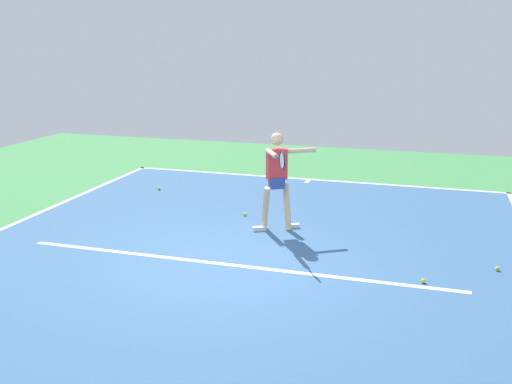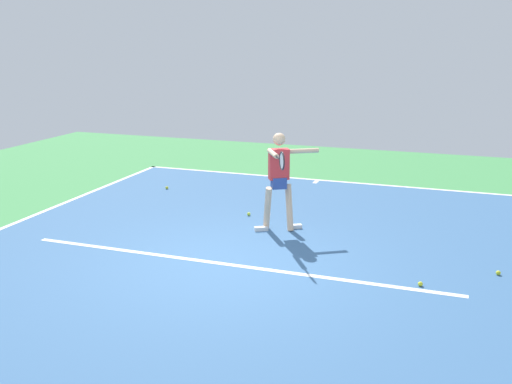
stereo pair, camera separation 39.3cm
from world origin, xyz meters
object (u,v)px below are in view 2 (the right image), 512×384
Objects in this scene: tennis_ball_centre_court at (167,188)px; tennis_ball_near_service_line at (498,273)px; tennis_player at (280,175)px; tennis_ball_near_player at (420,284)px; tennis_ball_far_corner at (249,214)px.

tennis_ball_centre_court and tennis_ball_near_service_line have the same top height.
tennis_ball_near_service_line is (-3.55, 0.88, -0.96)m from tennis_player.
tennis_ball_far_corner is at bearing -34.48° from tennis_ball_near_player.
tennis_ball_centre_court is at bearing -61.69° from tennis_player.
tennis_player is 26.35× the size of tennis_ball_near_service_line.
tennis_ball_near_service_line is at bearing 160.80° from tennis_ball_far_corner.
tennis_ball_far_corner is 1.00× the size of tennis_ball_near_service_line.
tennis_ball_far_corner is (0.80, -0.63, -0.96)m from tennis_player.
tennis_player is 26.35× the size of tennis_ball_near_player.
tennis_ball_centre_court is 1.00× the size of tennis_ball_near_service_line.
tennis_ball_centre_court is 2.76m from tennis_ball_far_corner.
tennis_ball_far_corner is 4.60m from tennis_ball_near_service_line.
tennis_player is 1.40m from tennis_ball_far_corner.
tennis_ball_near_service_line is (-4.35, 1.51, 0.00)m from tennis_ball_far_corner.
tennis_player reaches higher than tennis_ball_near_player.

